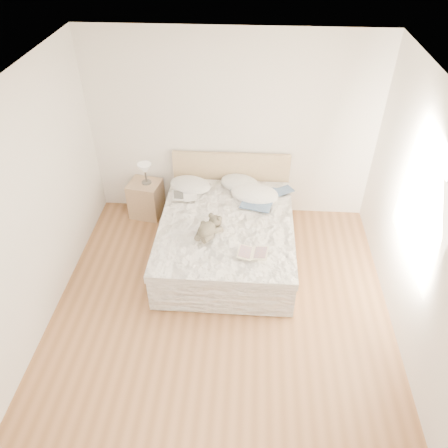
{
  "coord_description": "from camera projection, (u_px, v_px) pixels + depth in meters",
  "views": [
    {
      "loc": [
        0.27,
        -3.28,
        4.08
      ],
      "look_at": [
        -0.03,
        1.05,
        0.62
      ],
      "focal_mm": 35.0,
      "sensor_mm": 36.0,
      "label": 1
    }
  ],
  "objects": [
    {
      "name": "teddy_bear",
      "position": [
        207.0,
        235.0,
        5.34
      ],
      "size": [
        0.39,
        0.45,
        0.2
      ],
      "primitive_type": null,
      "rotation": [
        0.0,
        0.0,
        -0.39
      ],
      "color": "brown",
      "rests_on": "bed"
    },
    {
      "name": "table_lamp",
      "position": [
        145.0,
        170.0,
        6.27
      ],
      "size": [
        0.24,
        0.24,
        0.32
      ],
      "color": "#4C4741",
      "rests_on": "nightstand"
    },
    {
      "name": "nightstand",
      "position": [
        146.0,
        199.0,
        6.57
      ],
      "size": [
        0.51,
        0.47,
        0.56
      ],
      "primitive_type": "cube",
      "rotation": [
        0.0,
        0.0,
        -0.18
      ],
      "color": "tan",
      "rests_on": "floor"
    },
    {
      "name": "pillow_middle",
      "position": [
        240.0,
        183.0,
        6.25
      ],
      "size": [
        0.7,
        0.61,
        0.18
      ],
      "primitive_type": "ellipsoid",
      "rotation": [
        0.0,
        0.0,
        -0.41
      ],
      "color": "white",
      "rests_on": "bed"
    },
    {
      "name": "childrens_book",
      "position": [
        253.0,
        253.0,
        5.1
      ],
      "size": [
        0.39,
        0.29,
        0.02
      ],
      "primitive_type": "cube",
      "rotation": [
        0.0,
        0.0,
        -0.13
      ],
      "color": "#F7EFC6",
      "rests_on": "bed"
    },
    {
      "name": "wall_right",
      "position": [
        428.0,
        241.0,
        4.17
      ],
      "size": [
        0.02,
        4.5,
        2.7
      ],
      "primitive_type": "cube",
      "color": "white",
      "rests_on": "ground"
    },
    {
      "name": "bed",
      "position": [
        227.0,
        236.0,
        5.85
      ],
      "size": [
        1.72,
        2.14,
        1.0
      ],
      "color": "tan",
      "rests_on": "floor"
    },
    {
      "name": "pillow_left",
      "position": [
        190.0,
        185.0,
        6.22
      ],
      "size": [
        0.7,
        0.58,
        0.18
      ],
      "primitive_type": "ellipsoid",
      "rotation": [
        0.0,
        0.0,
        -0.3
      ],
      "color": "silver",
      "rests_on": "bed"
    },
    {
      "name": "blouse",
      "position": [
        259.0,
        198.0,
        5.98
      ],
      "size": [
        0.78,
        0.81,
        0.03
      ],
      "primitive_type": null,
      "rotation": [
        0.0,
        0.0,
        -0.24
      ],
      "color": "#344A6C",
      "rests_on": "bed"
    },
    {
      "name": "wall_back",
      "position": [
        232.0,
        129.0,
        6.03
      ],
      "size": [
        4.0,
        0.02,
        2.7
      ],
      "primitive_type": "cube",
      "color": "white",
      "rests_on": "ground"
    },
    {
      "name": "photo_book",
      "position": [
        185.0,
        196.0,
        6.02
      ],
      "size": [
        0.39,
        0.3,
        0.03
      ],
      "primitive_type": "cube",
      "rotation": [
        0.0,
        0.0,
        0.18
      ],
      "color": "white",
      "rests_on": "bed"
    },
    {
      "name": "window",
      "position": [
        421.0,
        214.0,
        4.34
      ],
      "size": [
        0.02,
        1.3,
        1.1
      ],
      "primitive_type": "cube",
      "color": "white",
      "rests_on": "wall_right"
    },
    {
      "name": "wall_left",
      "position": [
        21.0,
        224.0,
        4.38
      ],
      "size": [
        0.02,
        4.5,
        2.7
      ],
      "primitive_type": "cube",
      "color": "white",
      "rests_on": "ground"
    },
    {
      "name": "pillow_right",
      "position": [
        255.0,
        194.0,
        6.04
      ],
      "size": [
        0.75,
        0.6,
        0.2
      ],
      "primitive_type": "ellipsoid",
      "rotation": [
        0.0,
        0.0,
        -0.21
      ],
      "color": "white",
      "rests_on": "bed"
    },
    {
      "name": "floor",
      "position": [
        220.0,
        321.0,
        5.12
      ],
      "size": [
        4.0,
        4.5,
        0.0
      ],
      "primitive_type": "cube",
      "color": "brown",
      "rests_on": "ground"
    },
    {
      "name": "ceiling",
      "position": [
        218.0,
        101.0,
        3.43
      ],
      "size": [
        4.0,
        4.5,
        0.0
      ],
      "primitive_type": "cube",
      "color": "white",
      "rests_on": "ground"
    }
  ]
}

